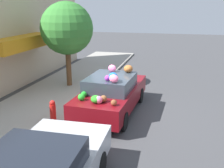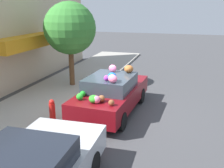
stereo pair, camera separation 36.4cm
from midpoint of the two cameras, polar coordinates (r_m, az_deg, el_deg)
name	(u,v)px [view 1 (the left image)]	position (r m, az deg, el deg)	size (l,w,h in m)	color
ground_plane	(109,111)	(9.69, -1.83, -5.99)	(60.00, 60.00, 0.00)	#424244
sidewalk_curb	(42,104)	(10.69, -15.93, -4.12)	(24.00, 3.20, 0.11)	#9E998E
street_tree	(67,29)	(12.19, -10.67, 11.77)	(2.37, 2.37, 3.84)	brown
fire_hydrant	(53,111)	(8.80, -13.92, -5.65)	(0.20, 0.20, 0.70)	red
art_car	(112,93)	(9.36, -1.17, -2.00)	(4.25, 1.91, 1.68)	maroon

